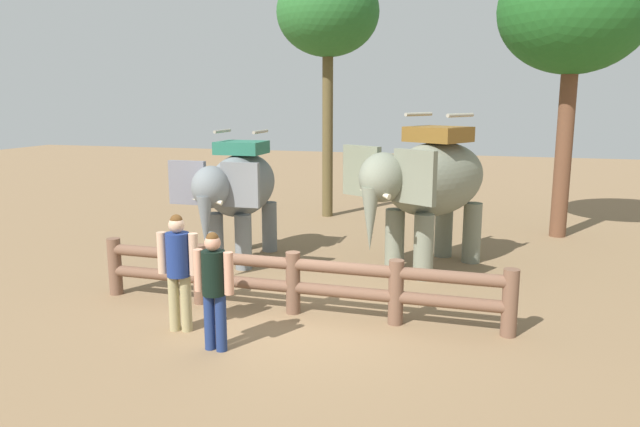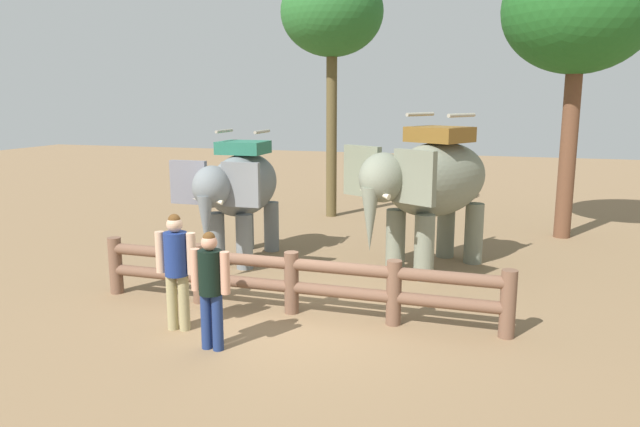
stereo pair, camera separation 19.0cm
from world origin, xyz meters
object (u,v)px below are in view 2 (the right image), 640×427
at_px(tree_far_left, 332,15).
at_px(tree_back_center, 579,11).
at_px(log_fence, 291,278).
at_px(elephant_near_left, 240,189).
at_px(tourist_man_in_blue, 176,264).
at_px(tourist_woman_in_black, 211,282).
at_px(elephant_center, 431,183).

height_order(tree_far_left, tree_back_center, same).
height_order(log_fence, elephant_near_left, elephant_near_left).
height_order(tourist_man_in_blue, tree_back_center, tree_back_center).
distance_m(tourist_man_in_blue, tree_far_left, 10.66).
xyz_separation_m(log_fence, tourist_woman_in_black, (-0.59, -1.73, 0.39)).
bearing_deg(log_fence, tree_far_left, 101.45).
xyz_separation_m(tourist_man_in_blue, tree_far_left, (-0.25, 9.50, 4.84)).
distance_m(tourist_woman_in_black, tree_back_center, 11.51).
bearing_deg(log_fence, tourist_man_in_blue, -139.62).
relative_size(tourist_woman_in_black, tree_far_left, 0.24).
distance_m(log_fence, tree_far_left, 9.97).
distance_m(elephant_center, tree_far_left, 7.37).
height_order(elephant_near_left, tree_far_left, tree_far_left).
bearing_deg(tourist_man_in_blue, tourist_woman_in_black, -31.39).
bearing_deg(elephant_near_left, tourist_woman_in_black, -70.65).
relative_size(elephant_center, tree_far_left, 0.52).
distance_m(log_fence, tourist_woman_in_black, 1.87).
xyz_separation_m(elephant_center, tree_far_left, (-3.55, 5.01, 4.08)).
distance_m(elephant_near_left, tourist_woman_in_black, 4.83).
bearing_deg(elephant_center, log_fence, -119.73).
relative_size(tourist_woman_in_black, tree_back_center, 0.24).
relative_size(elephant_near_left, tourist_man_in_blue, 1.81).
relative_size(log_fence, tourist_man_in_blue, 3.89).
bearing_deg(elephant_near_left, tree_back_center, 32.89).
height_order(elephant_near_left, tree_back_center, tree_back_center).
xyz_separation_m(log_fence, elephant_center, (1.87, 3.27, 1.22)).
distance_m(log_fence, tourist_man_in_blue, 1.93).
height_order(elephant_center, tourist_man_in_blue, elephant_center).
xyz_separation_m(log_fence, tourist_man_in_blue, (-1.43, -1.22, 0.46)).
relative_size(tourist_man_in_blue, tree_back_center, 0.25).
xyz_separation_m(log_fence, tree_back_center, (4.83, 7.31, 5.01)).
height_order(log_fence, tree_far_left, tree_far_left).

